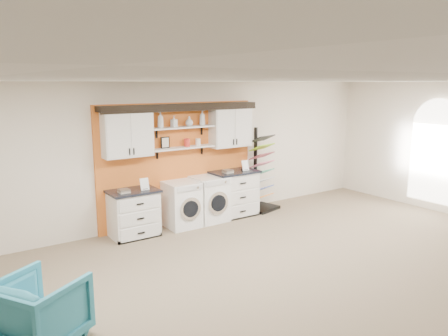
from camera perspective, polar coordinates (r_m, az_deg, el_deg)
floor at (r=6.13m, az=13.11°, el=-16.21°), size 10.00×10.00×0.00m
ceiling at (r=5.46m, az=14.41°, el=10.96°), size 10.00×10.00×0.00m
wall_back at (r=8.76m, az=-6.05°, el=1.96°), size 10.00×0.00×10.00m
accent_panel at (r=8.76m, az=-5.91°, el=0.64°), size 3.40×0.07×2.40m
upper_cabinet_left at (r=8.03m, az=-12.54°, el=4.40°), size 0.90×0.35×0.84m
upper_cabinet_right at (r=9.11m, az=0.81°, el=5.42°), size 0.90×0.35×0.84m
shelf_lower at (r=8.56m, az=-5.43°, el=2.65°), size 1.32×0.28×0.03m
shelf_upper at (r=8.51m, az=-5.48°, el=5.31°), size 1.32×0.28×0.03m
crown_molding at (r=8.49m, az=-5.57°, el=7.99°), size 3.30×0.41×0.13m
window_arched at (r=10.47m, az=25.88°, el=2.32°), size 0.06×1.10×2.25m
picture_frame at (r=8.43m, az=-7.69°, el=3.32°), size 0.18×0.02×0.22m
canister_red at (r=8.60m, az=-4.86°, el=3.33°), size 0.11×0.11×0.16m
canister_cream at (r=8.72m, az=-3.43°, el=3.40°), size 0.10×0.10×0.14m
base_cabinet_left at (r=8.18m, az=-11.71°, el=-5.80°), size 0.89×0.66×0.87m
base_cabinet_right at (r=9.23m, az=1.33°, el=-3.33°), size 0.99×0.66×0.96m
washer at (r=8.59m, az=-5.52°, el=-4.72°), size 0.64×0.71×0.89m
dryer at (r=8.89m, az=-1.95°, el=-4.02°), size 0.66×0.71×0.92m
sample_rack at (r=9.69m, az=4.87°, el=-2.17°), size 0.78×0.69×1.82m
armchair at (r=5.29m, az=-22.96°, el=-16.80°), size 1.14×1.14×0.76m
soap_bottle_a at (r=8.29m, az=-8.29°, el=6.22°), size 0.16×0.16×0.30m
soap_bottle_b at (r=8.42m, az=-6.56°, el=6.08°), size 0.12×0.12×0.22m
soap_bottle_c at (r=8.58m, az=-4.57°, el=6.11°), size 0.21×0.21×0.19m
soap_bottle_d at (r=8.73m, az=-2.86°, el=6.56°), size 0.16×0.16×0.29m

